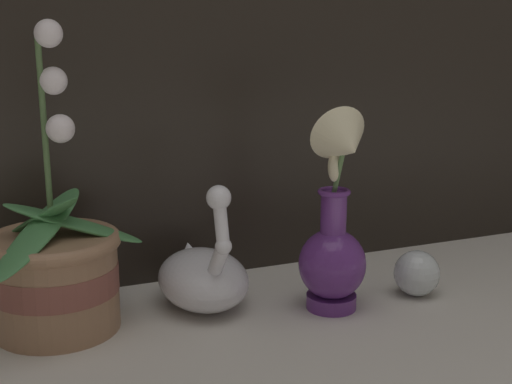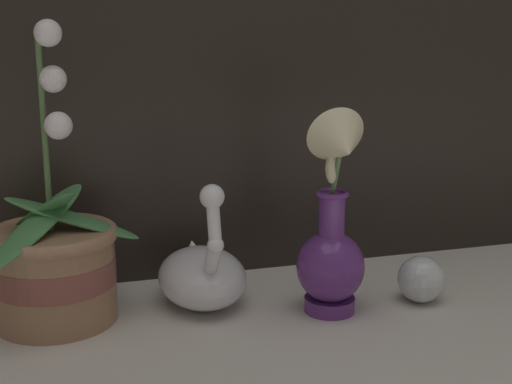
{
  "view_description": "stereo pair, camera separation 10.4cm",
  "coord_description": "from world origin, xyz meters",
  "px_view_note": "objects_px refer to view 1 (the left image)",
  "views": [
    {
      "loc": [
        -0.34,
        -0.8,
        0.41
      ],
      "look_at": [
        0.04,
        0.13,
        0.17
      ],
      "focal_mm": 50.0,
      "sensor_mm": 36.0,
      "label": 1
    },
    {
      "loc": [
        -0.24,
        -0.84,
        0.41
      ],
      "look_at": [
        0.04,
        0.13,
        0.17
      ],
      "focal_mm": 50.0,
      "sensor_mm": 36.0,
      "label": 2
    }
  ],
  "objects_px": {
    "swan_figurine": "(203,275)",
    "blue_vase": "(335,236)",
    "glass_sphere": "(417,273)",
    "orchid_potted_plant": "(55,269)"
  },
  "relations": [
    {
      "from": "blue_vase",
      "to": "glass_sphere",
      "type": "relative_size",
      "value": 4.25
    },
    {
      "from": "swan_figurine",
      "to": "blue_vase",
      "type": "bearing_deg",
      "value": -27.12
    },
    {
      "from": "orchid_potted_plant",
      "to": "swan_figurine",
      "type": "height_order",
      "value": "orchid_potted_plant"
    },
    {
      "from": "swan_figurine",
      "to": "glass_sphere",
      "type": "distance_m",
      "value": 0.33
    },
    {
      "from": "orchid_potted_plant",
      "to": "blue_vase",
      "type": "distance_m",
      "value": 0.39
    },
    {
      "from": "orchid_potted_plant",
      "to": "blue_vase",
      "type": "bearing_deg",
      "value": -12.6
    },
    {
      "from": "swan_figurine",
      "to": "blue_vase",
      "type": "xyz_separation_m",
      "value": [
        0.17,
        -0.09,
        0.06
      ]
    },
    {
      "from": "swan_figurine",
      "to": "orchid_potted_plant",
      "type": "bearing_deg",
      "value": -179.25
    },
    {
      "from": "blue_vase",
      "to": "glass_sphere",
      "type": "bearing_deg",
      "value": 0.91
    },
    {
      "from": "glass_sphere",
      "to": "swan_figurine",
      "type": "bearing_deg",
      "value": 164.86
    }
  ]
}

